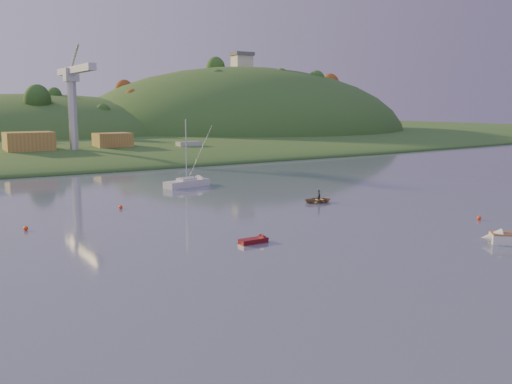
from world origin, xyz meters
TOP-DOWN VIEW (x-y plane):
  - ground at (0.00, 0.00)m, footprint 500.00×500.00m
  - shore_slope at (0.00, 165.00)m, footprint 640.00×150.00m
  - hill_center at (10.00, 210.00)m, footprint 140.00×120.00m
  - hill_right at (95.00, 195.00)m, footprint 150.00×130.00m
  - hilltop_house at (95.00, 195.00)m, footprint 9.00×7.00m
  - hillside_trees at (0.00, 185.00)m, footprint 280.00×50.00m
  - wharf at (5.00, 122.00)m, footprint 42.00×16.00m
  - shed_west at (-8.00, 123.00)m, footprint 11.00×8.00m
  - shed_east at (13.00, 124.00)m, footprint 9.00×7.00m
  - dock_crane at (2.00, 118.39)m, footprint 3.20×28.00m
  - sailboat_far at (5.72, 63.46)m, footprint 8.53×4.46m
  - canoe at (14.79, 39.25)m, footprint 4.33×3.46m
  - paddler at (14.79, 39.25)m, footprint 0.47×0.62m
  - red_tender at (-5.09, 23.84)m, footprint 3.45×1.25m
  - work_vessel at (32.18, 118.00)m, footprint 15.03×5.43m
  - buoy_0 at (23.28, 19.24)m, footprint 0.50×0.50m
  - buoy_1 at (-23.82, 42.05)m, footprint 0.50×0.50m
  - buoy_2 at (-10.61, 49.26)m, footprint 0.50×0.50m

SIDE VIEW (x-z plane):
  - ground at x=0.00m, z-range 0.00..0.00m
  - shore_slope at x=0.00m, z-range -3.50..3.50m
  - hill_center at x=10.00m, z-range -18.00..18.00m
  - hill_right at x=95.00m, z-range -30.00..30.00m
  - hillside_trees at x=0.00m, z-range -16.00..16.00m
  - red_tender at x=-5.09m, z-range -0.34..0.83m
  - buoy_0 at x=23.28m, z-range 0.00..0.50m
  - buoy_1 at x=-23.82m, z-range 0.00..0.50m
  - buoy_2 at x=-10.61m, z-range 0.00..0.50m
  - canoe at x=14.79m, z-range 0.00..0.80m
  - sailboat_far at x=5.72m, z-range -4.94..6.41m
  - paddler at x=14.79m, z-range 0.00..1.54m
  - wharf at x=5.00m, z-range 0.00..2.40m
  - work_vessel at x=32.18m, z-range -0.55..3.31m
  - shed_east at x=13.00m, z-range 2.40..6.40m
  - shed_west at x=-8.00m, z-range 2.40..7.20m
  - dock_crane at x=2.00m, z-range 7.02..27.32m
  - hilltop_house at x=95.00m, z-range 30.18..36.63m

